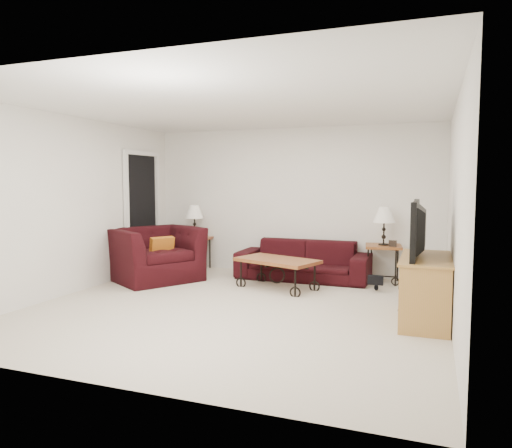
% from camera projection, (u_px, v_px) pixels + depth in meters
% --- Properties ---
extents(ground, '(5.00, 5.00, 0.00)m').
position_uv_depth(ground, '(237.00, 308.00, 6.02)').
color(ground, beige).
rests_on(ground, ground).
extents(wall_back, '(5.00, 0.02, 2.50)m').
position_uv_depth(wall_back, '(292.00, 201.00, 8.25)').
color(wall_back, silver).
rests_on(wall_back, ground).
extents(wall_front, '(5.00, 0.02, 2.50)m').
position_uv_depth(wall_front, '(108.00, 226.00, 3.57)').
color(wall_front, silver).
rests_on(wall_front, ground).
extents(wall_left, '(0.02, 5.00, 2.50)m').
position_uv_depth(wall_left, '(74.00, 205.00, 6.77)').
color(wall_left, silver).
rests_on(wall_left, ground).
extents(wall_right, '(0.02, 5.00, 2.50)m').
position_uv_depth(wall_right, '(455.00, 213.00, 5.05)').
color(wall_right, silver).
rests_on(wall_right, ground).
extents(ceiling, '(5.00, 5.00, 0.00)m').
position_uv_depth(ceiling, '(236.00, 106.00, 5.80)').
color(ceiling, white).
rests_on(ceiling, wall_back).
extents(doorway, '(0.08, 0.94, 2.04)m').
position_uv_depth(doorway, '(142.00, 214.00, 8.32)').
color(doorway, black).
rests_on(doorway, ground).
extents(sofa, '(2.12, 0.83, 0.62)m').
position_uv_depth(sofa, '(303.00, 260.00, 7.77)').
color(sofa, black).
rests_on(sofa, ground).
extents(side_table_left, '(0.58, 0.58, 0.58)m').
position_uv_depth(side_table_left, '(195.00, 253.00, 8.65)').
color(side_table_left, brown).
rests_on(side_table_left, ground).
extents(side_table_right, '(0.61, 0.61, 0.59)m').
position_uv_depth(side_table_right, '(383.00, 264.00, 7.51)').
color(side_table_right, brown).
rests_on(side_table_right, ground).
extents(lamp_left, '(0.36, 0.36, 0.58)m').
position_uv_depth(lamp_left, '(195.00, 221.00, 8.60)').
color(lamp_left, black).
rests_on(lamp_left, side_table_left).
extents(lamp_right, '(0.38, 0.38, 0.59)m').
position_uv_depth(lamp_right, '(384.00, 226.00, 7.45)').
color(lamp_right, black).
rests_on(lamp_right, side_table_right).
extents(photo_frame_left, '(0.12, 0.05, 0.10)m').
position_uv_depth(photo_frame_left, '(183.00, 235.00, 8.53)').
color(photo_frame_left, black).
rests_on(photo_frame_left, side_table_left).
extents(photo_frame_right, '(0.12, 0.02, 0.10)m').
position_uv_depth(photo_frame_right, '(393.00, 244.00, 7.28)').
color(photo_frame_right, black).
rests_on(photo_frame_right, side_table_right).
extents(coffee_table, '(1.33, 1.00, 0.45)m').
position_uv_depth(coffee_table, '(277.00, 274.00, 7.08)').
color(coffee_table, brown).
rests_on(coffee_table, ground).
extents(armchair, '(1.65, 1.71, 0.85)m').
position_uv_depth(armchair, '(155.00, 254.00, 7.67)').
color(armchair, black).
rests_on(armchair, ground).
extents(throw_pillow, '(0.29, 0.38, 0.38)m').
position_uv_depth(throw_pillow, '(162.00, 249.00, 7.56)').
color(throw_pillow, '#B46C17').
rests_on(throw_pillow, armchair).
extents(tv_stand, '(0.51, 1.23, 0.74)m').
position_uv_depth(tv_stand, '(426.00, 289.00, 5.40)').
color(tv_stand, '#A9713E').
rests_on(tv_stand, ground).
extents(television, '(0.14, 1.10, 0.63)m').
position_uv_depth(television, '(426.00, 229.00, 5.34)').
color(television, black).
rests_on(television, tv_stand).
extents(backpack, '(0.39, 0.33, 0.43)m').
position_uv_depth(backpack, '(376.00, 276.00, 6.95)').
color(backpack, black).
rests_on(backpack, ground).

